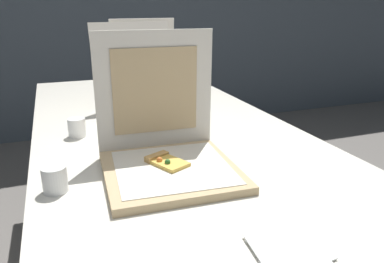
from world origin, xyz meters
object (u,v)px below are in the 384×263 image
pizza_box_front (167,151)px  table (171,145)px  pizza_box_middle (146,103)px  pizza_box_back (150,82)px  napkin_pile (287,249)px  cup_white_mid (77,127)px  cup_white_near_left (55,179)px

pizza_box_front → table: bearing=73.9°
table → pizza_box_middle: (-0.02, 0.25, 0.10)m
table → pizza_box_front: 0.32m
pizza_box_front → pizza_box_back: size_ratio=1.00×
napkin_pile → cup_white_mid: bearing=111.6°
pizza_box_middle → cup_white_near_left: bearing=-128.8°
napkin_pile → table: bearing=90.4°
cup_white_mid → napkin_pile: cup_white_mid is taller
pizza_box_front → pizza_box_back: (0.20, 0.97, 0.00)m
pizza_box_front → cup_white_mid: (-0.22, 0.38, -0.02)m
pizza_box_middle → pizza_box_front: bearing=-103.6°
pizza_box_front → pizza_box_back: bearing=81.2°
pizza_box_back → cup_white_mid: (-0.42, -0.59, -0.02)m
napkin_pile → pizza_box_front: bearing=103.6°
pizza_box_middle → napkin_pile: bearing=-93.9°
pizza_box_front → pizza_box_middle: size_ratio=0.85×
pizza_box_middle → napkin_pile: pizza_box_middle is taller
pizza_box_back → cup_white_near_left: (-0.50, -1.00, -0.02)m
table → cup_white_mid: (-0.32, 0.09, 0.08)m
pizza_box_back → napkin_pile: bearing=-97.3°
pizza_box_front → cup_white_near_left: 0.30m
table → pizza_box_front: pizza_box_front is taller
pizza_box_front → pizza_box_back: 0.99m
cup_white_near_left → napkin_pile: 0.57m
table → pizza_box_back: 0.69m
cup_white_mid → napkin_pile: 0.87m
cup_white_mid → cup_white_near_left: 0.42m
pizza_box_front → cup_white_near_left: (-0.30, -0.03, -0.02)m
pizza_box_middle → cup_white_near_left: pizza_box_middle is taller
table → cup_white_near_left: bearing=-141.2°
pizza_box_front → cup_white_mid: bearing=122.8°
table → cup_white_mid: 0.34m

